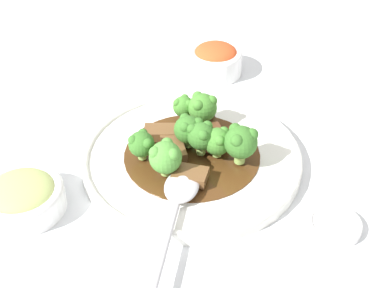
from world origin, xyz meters
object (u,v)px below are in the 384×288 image
object	(u,v)px
beef_strip_0	(190,175)
broccoli_floret_7	(241,142)
beef_strip_2	(173,148)
broccoli_floret_3	(141,144)
broccoli_floret_1	(189,129)
main_plate	(192,157)
broccoli_floret_6	(165,157)
broccoli_floret_5	(201,136)
beef_strip_3	(209,133)
side_bowl_kimchi	(216,59)
beef_strip_1	(162,132)
sauce_dish	(335,225)
broccoli_floret_2	(217,141)
serving_spoon	(179,196)
broccoli_floret_4	(202,107)
broccoli_floret_0	(184,106)
side_bowl_appetizer	(22,196)

from	to	relation	value
beef_strip_0	broccoli_floret_7	size ratio (longest dim) A/B	0.96
beef_strip_2	broccoli_floret_3	world-z (taller)	broccoli_floret_3
beef_strip_2	broccoli_floret_1	xyz separation A→B (m)	(-0.03, -0.01, 0.02)
beef_strip_2	broccoli_floret_3	bearing A→B (deg)	-3.38
main_plate	broccoli_floret_6	size ratio (longest dim) A/B	6.22
main_plate	broccoli_floret_5	distance (m)	0.04
beef_strip_0	broccoli_floret_6	world-z (taller)	broccoli_floret_6
beef_strip_3	side_bowl_kimchi	size ratio (longest dim) A/B	0.78
broccoli_floret_3	broccoli_floret_6	size ratio (longest dim) A/B	0.85
beef_strip_0	beef_strip_1	bearing A→B (deg)	-86.89
broccoli_floret_1	sauce_dish	bearing A→B (deg)	120.84
beef_strip_2	broccoli_floret_7	xyz separation A→B (m)	(-0.08, 0.05, 0.03)
beef_strip_1	beef_strip_0	bearing A→B (deg)	93.11
broccoli_floret_2	serving_spoon	bearing A→B (deg)	39.28
serving_spoon	side_bowl_kimchi	world-z (taller)	side_bowl_kimchi
beef_strip_0	beef_strip_2	bearing A→B (deg)	-88.36
main_plate	broccoli_floret_2	bearing A→B (deg)	149.32
beef_strip_2	broccoli_floret_1	size ratio (longest dim) A/B	1.17
broccoli_floret_4	side_bowl_kimchi	bearing A→B (deg)	-119.22
broccoli_floret_0	broccoli_floret_1	xyz separation A→B (m)	(0.01, 0.06, 0.01)
broccoli_floret_1	broccoli_floret_3	distance (m)	0.07
beef_strip_3	broccoli_floret_0	bearing A→B (deg)	-69.24
broccoli_floret_6	broccoli_floret_2	bearing A→B (deg)	-172.12
beef_strip_0	broccoli_floret_6	size ratio (longest dim) A/B	1.10
broccoli_floret_0	sauce_dish	world-z (taller)	broccoli_floret_0
serving_spoon	side_bowl_kimchi	distance (m)	0.35
main_plate	broccoli_floret_0	world-z (taller)	broccoli_floret_0
broccoli_floret_5	broccoli_floret_6	xyz separation A→B (m)	(0.06, 0.02, -0.00)
broccoli_floret_0	broccoli_floret_3	xyz separation A→B (m)	(0.09, 0.06, 0.00)
broccoli_floret_5	side_bowl_kimchi	xyz separation A→B (m)	(-0.12, -0.22, -0.02)
broccoli_floret_5	side_bowl_appetizer	bearing A→B (deg)	0.51
main_plate	beef_strip_0	bearing A→B (deg)	66.63
broccoli_floret_3	beef_strip_2	bearing A→B (deg)	176.62
beef_strip_2	broccoli_floret_0	xyz separation A→B (m)	(-0.04, -0.07, 0.02)
broccoli_floret_1	serving_spoon	distance (m)	0.11
sauce_dish	beef_strip_1	bearing A→B (deg)	-57.41
sauce_dish	broccoli_floret_4	bearing A→B (deg)	-71.38
beef_strip_3	broccoli_floret_7	world-z (taller)	broccoli_floret_7
broccoli_floret_6	beef_strip_0	bearing A→B (deg)	139.83
broccoli_floret_7	broccoli_floret_6	bearing A→B (deg)	-7.40
broccoli_floret_2	broccoli_floret_6	xyz separation A→B (m)	(0.08, 0.01, 0.00)
beef_strip_1	broccoli_floret_0	distance (m)	0.06
sauce_dish	broccoli_floret_0	bearing A→B (deg)	-68.16
beef_strip_2	side_bowl_appetizer	distance (m)	0.21
main_plate	broccoli_floret_6	bearing A→B (deg)	30.85
broccoli_floret_5	broccoli_floret_7	xyz separation A→B (m)	(-0.04, 0.04, 0.00)
beef_strip_3	broccoli_floret_1	distance (m)	0.04
broccoli_floret_0	sauce_dish	bearing A→B (deg)	111.84
beef_strip_1	broccoli_floret_3	xyz separation A→B (m)	(0.04, 0.04, 0.02)
broccoli_floret_6	broccoli_floret_7	xyz separation A→B (m)	(-0.10, 0.01, 0.01)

